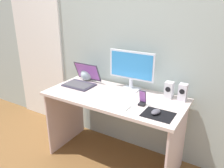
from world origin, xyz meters
TOP-DOWN VIEW (x-y plane):
  - ground_plane at (0.00, 0.00)m, footprint 8.00×8.00m
  - wall_back at (0.00, 0.37)m, footprint 6.00×0.04m
  - door_left at (-1.37, 0.33)m, footprint 0.82×0.02m
  - desk at (0.00, 0.00)m, footprint 1.36×0.63m
  - monitor at (0.07, 0.23)m, footprint 0.49×0.14m
  - speaker_right at (0.59, 0.23)m, footprint 0.07×0.07m
  - speaker_near_monitor at (0.47, 0.22)m, footprint 0.08×0.08m
  - laptop at (-0.46, 0.09)m, footprint 0.32×0.31m
  - fishbowl at (-0.50, 0.23)m, footprint 0.15×0.15m
  - keyboard_external at (0.05, -0.18)m, footprint 0.40×0.11m
  - mousepad at (0.50, -0.15)m, footprint 0.25×0.20m
  - mouse at (0.48, -0.15)m, footprint 0.08×0.11m
  - phone_in_dock at (0.32, -0.05)m, footprint 0.06×0.05m

SIDE VIEW (x-z plane):
  - ground_plane at x=0.00m, z-range 0.00..0.00m
  - desk at x=0.00m, z-range 0.21..0.96m
  - mousepad at x=0.50m, z-range 0.75..0.75m
  - keyboard_external at x=0.05m, z-range 0.75..0.76m
  - mouse at x=0.48m, z-range 0.75..0.79m
  - laptop at x=-0.46m, z-range 0.68..0.90m
  - phone_in_dock at x=0.32m, z-range 0.73..0.87m
  - fishbowl at x=-0.50m, z-range 0.74..0.89m
  - speaker_near_monitor at x=0.47m, z-range 0.75..0.90m
  - speaker_right at x=0.59m, z-range 0.75..0.91m
  - monitor at x=0.07m, z-range 0.78..1.18m
  - door_left at x=-1.37m, z-range 0.00..2.02m
  - wall_back at x=0.00m, z-range 0.00..2.50m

